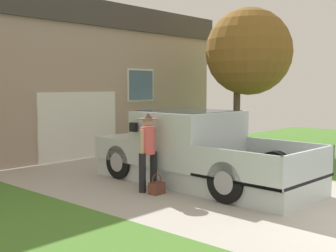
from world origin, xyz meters
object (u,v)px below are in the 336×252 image
object	(u,v)px
person_with_hat	(148,147)
house_with_garage	(55,79)
wheeled_trash_bin	(157,133)
handbag	(157,188)
front_yard_tree	(249,53)
pickup_truck	(190,151)

from	to	relation	value
person_with_hat	house_with_garage	xyz separation A→B (m)	(2.45, 7.06, 1.51)
wheeled_trash_bin	handbag	bearing A→B (deg)	-136.60
front_yard_tree	pickup_truck	bearing A→B (deg)	-161.97
front_yard_tree	house_with_garage	bearing A→B (deg)	126.21
person_with_hat	house_with_garage	size ratio (longest dim) A/B	0.15
pickup_truck	wheeled_trash_bin	size ratio (longest dim) A/B	4.69
person_with_hat	front_yard_tree	distance (m)	7.05
person_with_hat	handbag	xyz separation A→B (m)	(-0.07, -0.32, -0.80)
handbag	front_yard_tree	size ratio (longest dim) A/B	0.09
pickup_truck	house_with_garage	bearing A→B (deg)	82.83
pickup_truck	front_yard_tree	xyz separation A→B (m)	(5.18, 1.68, 2.58)
person_with_hat	handbag	bearing A→B (deg)	-105.81
person_with_hat	wheeled_trash_bin	size ratio (longest dim) A/B	1.46
handbag	person_with_hat	bearing A→B (deg)	76.99
house_with_garage	front_yard_tree	xyz separation A→B (m)	(4.00, -5.47, 0.85)
pickup_truck	handbag	world-z (taller)	pickup_truck
house_with_garage	wheeled_trash_bin	distance (m)	4.19
person_with_hat	wheeled_trash_bin	world-z (taller)	person_with_hat
house_with_garage	front_yard_tree	distance (m)	6.83
pickup_truck	handbag	xyz separation A→B (m)	(-1.35, -0.23, -0.59)
handbag	wheeled_trash_bin	bearing A→B (deg)	43.40
handbag	house_with_garage	world-z (taller)	house_with_garage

